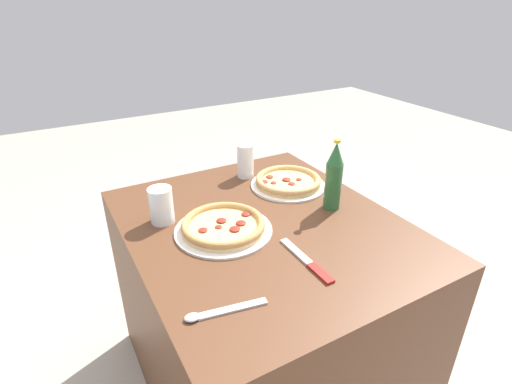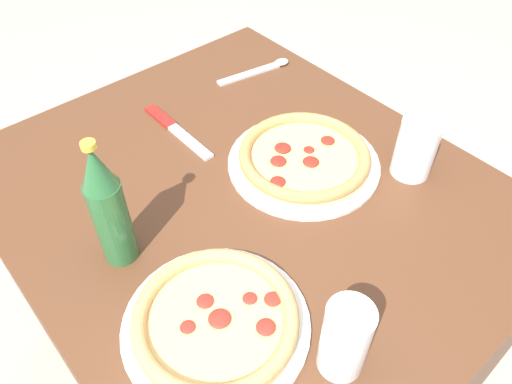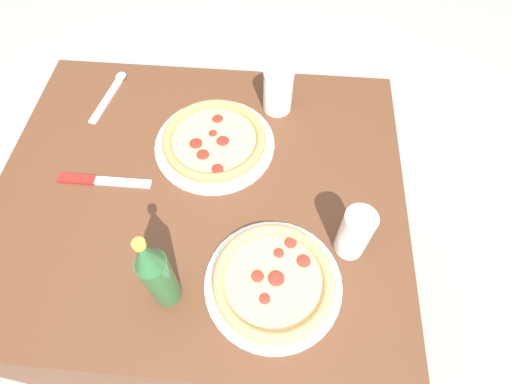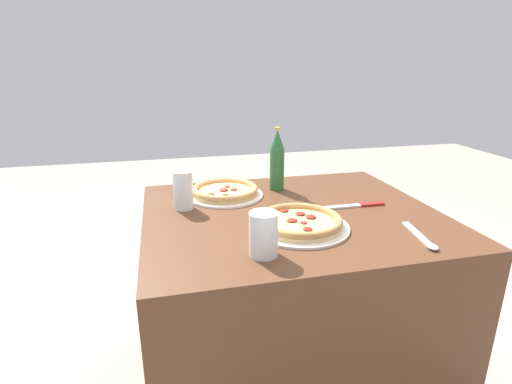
# 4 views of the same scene
# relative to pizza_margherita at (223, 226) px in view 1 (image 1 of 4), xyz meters

# --- Properties ---
(ground_plane) EXTENTS (8.00, 8.00, 0.00)m
(ground_plane) POSITION_rel_pizza_margherita_xyz_m (0.02, 0.13, -0.75)
(ground_plane) COLOR #A89E8E
(table) EXTENTS (0.98, 0.83, 0.73)m
(table) POSITION_rel_pizza_margherita_xyz_m (0.02, 0.13, -0.38)
(table) COLOR #56331E
(table) RESTS_ON ground_plane
(pizza_margherita) EXTENTS (0.30, 0.30, 0.04)m
(pizza_margherita) POSITION_rel_pizza_margherita_xyz_m (0.00, 0.00, 0.00)
(pizza_margherita) COLOR silver
(pizza_margherita) RESTS_ON table
(pizza_pepperoni) EXTENTS (0.29, 0.29, 0.04)m
(pizza_pepperoni) POSITION_rel_pizza_margherita_xyz_m (-0.17, 0.35, 0.00)
(pizza_pepperoni) COLOR white
(pizza_pepperoni) RESTS_ON table
(glass_water) EXTENTS (0.08, 0.08, 0.12)m
(glass_water) POSITION_rel_pizza_margherita_xyz_m (-0.15, -0.15, 0.04)
(glass_water) COLOR white
(glass_water) RESTS_ON table
(glass_red_wine) EXTENTS (0.07, 0.07, 0.13)m
(glass_red_wine) POSITION_rel_pizza_margherita_xyz_m (-0.33, 0.25, 0.04)
(glass_red_wine) COLOR white
(glass_red_wine) RESTS_ON table
(beer_bottle) EXTENTS (0.06, 0.06, 0.25)m
(beer_bottle) POSITION_rel_pizza_margherita_xyz_m (0.04, 0.39, 0.10)
(beer_bottle) COLOR #286033
(beer_bottle) RESTS_ON table
(knife) EXTENTS (0.23, 0.03, 0.01)m
(knife) POSITION_rel_pizza_margherita_xyz_m (0.26, 0.13, -0.02)
(knife) COLOR maroon
(knife) RESTS_ON table
(spoon) EXTENTS (0.06, 0.20, 0.01)m
(spoon) POSITION_rel_pizza_margherita_xyz_m (0.31, -0.17, -0.01)
(spoon) COLOR silver
(spoon) RESTS_ON table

